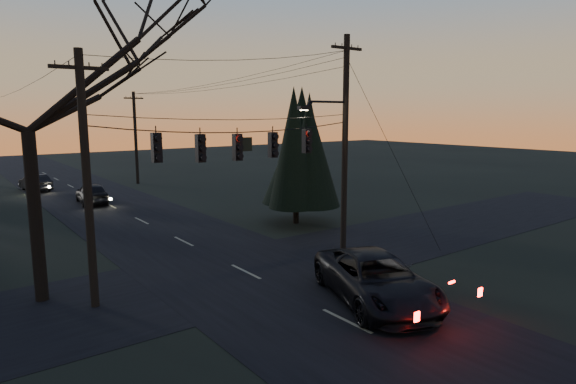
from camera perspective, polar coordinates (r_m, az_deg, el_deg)
ground_plane at (r=13.52m, az=19.51°, el=-19.87°), size 160.00×160.00×0.00m
main_road at (r=28.91m, az=-15.59°, el=-4.02°), size 8.00×120.00×0.02m
cross_road at (r=20.23m, az=-5.03°, el=-9.41°), size 60.00×7.00×0.02m
utility_pole_right at (r=23.46m, az=6.53°, el=-6.83°), size 5.00×0.30×10.00m
utility_pole_left at (r=18.02m, az=-21.86°, el=-12.47°), size 1.80×0.30×8.50m
utility_pole_far_r at (r=47.42m, az=-17.36°, el=0.97°), size 1.80×0.30×8.50m
span_signal_assembly at (r=19.09m, az=-5.87°, el=5.52°), size 11.50×0.44×1.59m
bare_tree_left at (r=18.32m, az=-29.02°, el=13.68°), size 10.16×10.16×11.79m
evergreen_right at (r=28.25m, az=0.96°, el=5.09°), size 4.31×4.31×7.67m
suv_near at (r=17.10m, az=10.38°, el=-10.14°), size 4.78×6.61×1.67m
sedan_oncoming_a at (r=37.72m, az=-22.22°, el=-0.16°), size 2.19×4.61×1.52m
sedan_oncoming_b at (r=46.12m, az=-27.76°, el=0.95°), size 2.11×4.30×1.36m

